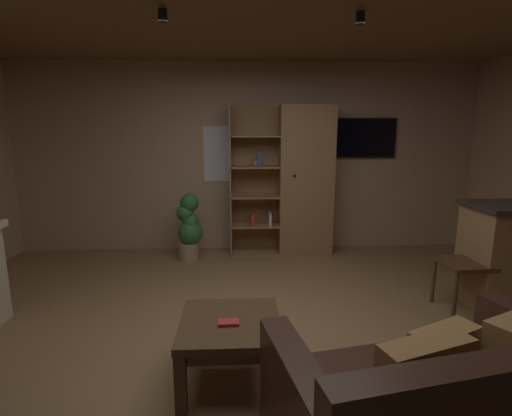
{
  "coord_description": "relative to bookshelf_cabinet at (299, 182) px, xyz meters",
  "views": [
    {
      "loc": [
        -0.15,
        -2.71,
        1.67
      ],
      "look_at": [
        0.0,
        0.4,
        1.05
      ],
      "focal_mm": 26.68,
      "sensor_mm": 36.0,
      "label": 1
    }
  ],
  "objects": [
    {
      "name": "floor",
      "position": [
        -0.69,
        -2.44,
        -1.01
      ],
      "size": [
        6.44,
        5.36,
        0.02
      ],
      "primitive_type": "cube",
      "color": "olive",
      "rests_on": "ground"
    },
    {
      "name": "leather_couch",
      "position": [
        0.15,
        -3.56,
        -0.69
      ],
      "size": [
        1.71,
        1.19,
        0.84
      ],
      "color": "#382116",
      "rests_on": "ground"
    },
    {
      "name": "bookshelf_cabinet",
      "position": [
        0.0,
        0.0,
        0.0
      ],
      "size": [
        1.4,
        0.41,
        2.02
      ],
      "color": "#997047",
      "rests_on": "ground"
    },
    {
      "name": "potted_floor_plant",
      "position": [
        -1.48,
        -0.25,
        -0.57
      ],
      "size": [
        0.34,
        0.33,
        0.88
      ],
      "color": "#9E896B",
      "rests_on": "ground"
    },
    {
      "name": "dining_chair",
      "position": [
        1.36,
        -1.85,
        -0.47
      ],
      "size": [
        0.43,
        0.43,
        0.92
      ],
      "color": "#4C331E",
      "rests_on": "ground"
    },
    {
      "name": "window_pane_back",
      "position": [
        -0.97,
        0.24,
        0.37
      ],
      "size": [
        0.68,
        0.01,
        0.76
      ],
      "primitive_type": "cube",
      "color": "white"
    },
    {
      "name": "table_book_0",
      "position": [
        -0.91,
        -2.86,
        -0.54
      ],
      "size": [
        0.14,
        0.09,
        0.02
      ],
      "primitive_type": "cube",
      "rotation": [
        0.0,
        0.0,
        0.04
      ],
      "color": "#B22D2D",
      "rests_on": "coffee_table"
    },
    {
      "name": "wall_back",
      "position": [
        -0.69,
        0.27,
        0.3
      ],
      "size": [
        6.56,
        0.06,
        2.61
      ],
      "primitive_type": "cube",
      "color": "tan",
      "rests_on": "ground"
    },
    {
      "name": "track_light_spot_1",
      "position": [
        -1.39,
        -2.02,
        1.54
      ],
      "size": [
        0.07,
        0.07,
        0.09
      ],
      "primitive_type": "cylinder",
      "color": "black"
    },
    {
      "name": "track_light_spot_2",
      "position": [
        0.12,
        -2.03,
        1.54
      ],
      "size": [
        0.07,
        0.07,
        0.09
      ],
      "primitive_type": "cylinder",
      "color": "black"
    },
    {
      "name": "coffee_table",
      "position": [
        -0.9,
        -2.81,
        -0.64
      ],
      "size": [
        0.66,
        0.67,
        0.45
      ],
      "color": "#4C331E",
      "rests_on": "ground"
    },
    {
      "name": "wall_mounted_tv",
      "position": [
        0.91,
        0.21,
        0.59
      ],
      "size": [
        0.97,
        0.06,
        0.55
      ],
      "color": "black"
    }
  ]
}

